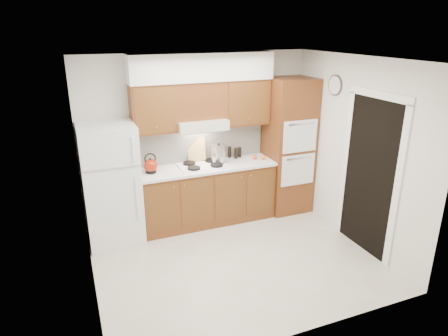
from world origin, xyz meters
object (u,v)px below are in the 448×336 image
(oven_cabinet, at_px, (288,146))
(stock_pot, at_px, (219,153))
(kettle, at_px, (151,166))
(fridge, at_px, (111,185))

(oven_cabinet, distance_m, stock_pot, 1.19)
(kettle, bearing_deg, fridge, 178.28)
(fridge, relative_size, kettle, 8.72)
(fridge, relative_size, stock_pot, 6.99)
(fridge, bearing_deg, oven_cabinet, 0.70)
(oven_cabinet, relative_size, stock_pot, 8.94)
(fridge, height_order, stock_pot, fridge)
(oven_cabinet, bearing_deg, fridge, -179.30)
(kettle, height_order, stock_pot, stock_pot)
(oven_cabinet, height_order, stock_pot, oven_cabinet)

